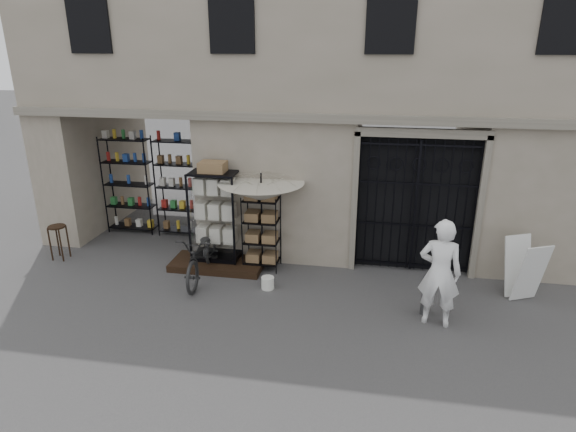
% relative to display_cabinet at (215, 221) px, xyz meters
% --- Properties ---
extents(ground, '(80.00, 80.00, 0.00)m').
position_rel_display_cabinet_xyz_m(ground, '(2.46, -1.72, -1.03)').
color(ground, black).
rests_on(ground, ground).
extents(main_building, '(14.00, 4.00, 9.00)m').
position_rel_display_cabinet_xyz_m(main_building, '(2.46, 2.28, 3.47)').
color(main_building, gray).
rests_on(main_building, ground).
extents(shop_recess, '(3.00, 1.70, 3.00)m').
position_rel_display_cabinet_xyz_m(shop_recess, '(-2.04, 1.08, 0.47)').
color(shop_recess, black).
rests_on(shop_recess, ground).
extents(shop_shelving, '(2.70, 0.50, 2.50)m').
position_rel_display_cabinet_xyz_m(shop_shelving, '(-2.09, 1.58, 0.22)').
color(shop_shelving, black).
rests_on(shop_shelving, ground).
extents(iron_gate, '(2.50, 0.21, 3.00)m').
position_rel_display_cabinet_xyz_m(iron_gate, '(4.21, 0.56, 0.47)').
color(iron_gate, black).
rests_on(iron_gate, ground).
extents(step_platform, '(2.00, 0.90, 0.15)m').
position_rel_display_cabinet_xyz_m(step_platform, '(0.06, -0.17, -0.96)').
color(step_platform, black).
rests_on(step_platform, ground).
extents(display_cabinet, '(1.13, 0.90, 2.12)m').
position_rel_display_cabinet_xyz_m(display_cabinet, '(0.00, 0.00, 0.00)').
color(display_cabinet, black).
rests_on(display_cabinet, step_platform).
extents(wire_rack, '(0.81, 0.64, 1.67)m').
position_rel_display_cabinet_xyz_m(wire_rack, '(1.02, -0.00, -0.22)').
color(wire_rack, black).
rests_on(wire_rack, ground).
extents(market_umbrella, '(1.87, 1.89, 2.57)m').
position_rel_display_cabinet_xyz_m(market_umbrella, '(1.04, -0.01, 0.82)').
color(market_umbrella, black).
rests_on(market_umbrella, ground).
extents(white_bucket, '(0.32, 0.32, 0.25)m').
position_rel_display_cabinet_xyz_m(white_bucket, '(1.35, -0.93, -0.91)').
color(white_bucket, silver).
rests_on(white_bucket, ground).
extents(bicycle, '(0.76, 1.09, 2.00)m').
position_rel_display_cabinet_xyz_m(bicycle, '(-0.07, -0.72, -1.03)').
color(bicycle, black).
rests_on(bicycle, ground).
extents(wooden_stool, '(0.39, 0.39, 0.80)m').
position_rel_display_cabinet_xyz_m(wooden_stool, '(-3.61, -0.34, -0.61)').
color(wooden_stool, black).
rests_on(wooden_stool, ground).
extents(steel_bollard, '(0.17, 0.17, 0.75)m').
position_rel_display_cabinet_xyz_m(steel_bollard, '(4.35, -1.38, -0.66)').
color(steel_bollard, '#4F5052').
rests_on(steel_bollard, ground).
extents(shopkeeper, '(1.01, 2.03, 0.46)m').
position_rel_display_cabinet_xyz_m(shopkeeper, '(4.51, -1.66, -1.03)').
color(shopkeeper, white).
rests_on(shopkeeper, ground).
extents(easel_sign, '(0.78, 0.82, 1.18)m').
position_rel_display_cabinet_xyz_m(easel_sign, '(6.23, -0.46, -0.42)').
color(easel_sign, silver).
rests_on(easel_sign, ground).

